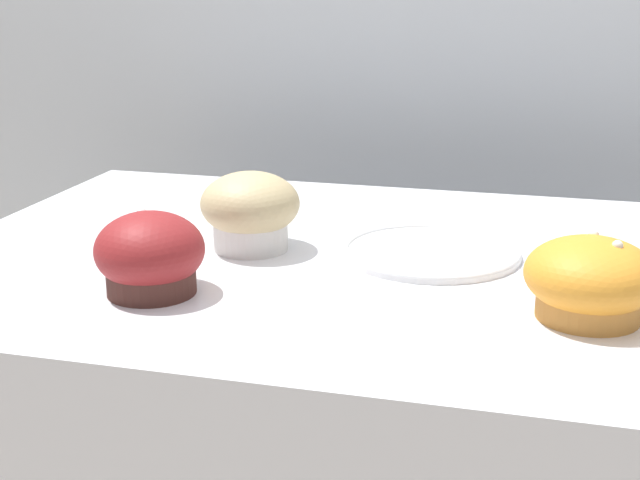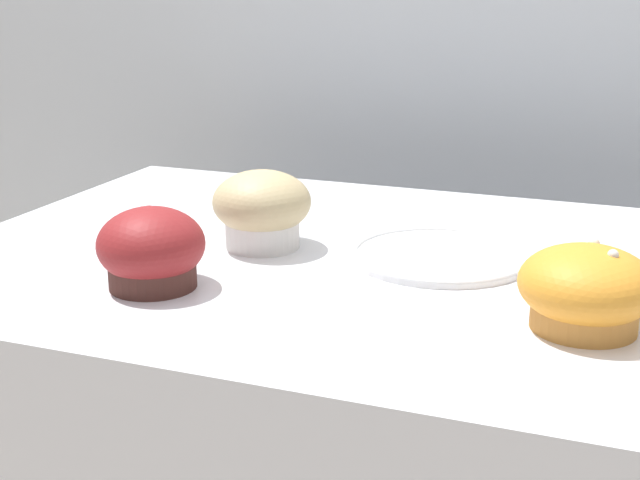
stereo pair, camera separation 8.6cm
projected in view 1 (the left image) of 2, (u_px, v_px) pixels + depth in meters
The scene contains 5 objects.
wall_back at pixel (458, 163), 1.51m from camera, with size 3.20×0.10×1.80m, color silver.
muffin_front_center at pixel (150, 256), 0.84m from camera, with size 0.10×0.10×0.08m.
muffin_back_left at pixel (590, 281), 0.78m from camera, with size 0.12×0.12×0.08m.
muffin_back_right at pixel (250, 210), 0.97m from camera, with size 0.11×0.11×0.09m.
serving_plate at pixel (431, 251), 0.96m from camera, with size 0.19×0.19×0.01m.
Camera 1 is at (0.15, -0.89, 1.22)m, focal length 50.00 mm.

